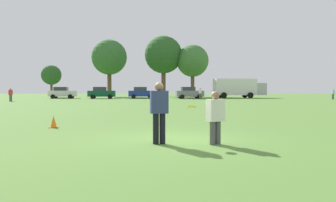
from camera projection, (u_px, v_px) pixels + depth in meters
ground_plane at (173, 140)px, 9.88m from camera, size 188.65×188.65×0.00m
player_thrower at (159, 109)px, 9.10m from camera, size 0.51×0.34×1.71m
player_defender at (215, 115)px, 9.01m from camera, size 0.53×0.43×1.47m
frisbee at (191, 107)px, 8.93m from camera, size 0.28×0.27×0.09m
traffic_cone at (54, 122)px, 12.95m from camera, size 0.32×0.32×0.48m
parked_car_near_left at (62, 93)px, 52.29m from camera, size 4.27×2.36×1.82m
parked_car_mid_left at (101, 93)px, 51.39m from camera, size 4.27×2.36×1.82m
parked_car_center at (141, 93)px, 52.05m from camera, size 4.27×2.36×1.82m
parked_car_mid_right at (189, 93)px, 50.88m from camera, size 4.27×2.36×1.82m
box_truck at (238, 87)px, 54.68m from camera, size 8.60×3.25×3.18m
bystander_sideline_watcher at (200, 93)px, 47.77m from camera, size 0.47×0.54×1.70m
bystander_far_jogger at (11, 94)px, 39.75m from camera, size 0.46×0.30×1.59m
bystander_field_marshal at (333, 93)px, 47.48m from camera, size 0.47×0.34×1.53m
tree_west_oak at (51, 75)px, 60.41m from camera, size 3.61×3.61×5.86m
tree_west_maple at (109, 57)px, 63.28m from camera, size 6.75×6.75×10.97m
tree_center_elm at (163, 55)px, 62.67m from camera, size 7.12×7.12×11.57m
tree_east_birch at (193, 61)px, 62.31m from camera, size 6.05×6.05×9.84m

